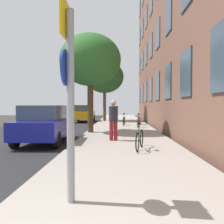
# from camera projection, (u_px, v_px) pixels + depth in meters

# --- Properties ---
(ground_plane) EXTENTS (41.80, 41.80, 0.00)m
(ground_plane) POSITION_uv_depth(u_px,v_px,m) (71.00, 129.00, 15.83)
(ground_plane) COLOR #332D28
(road_asphalt) EXTENTS (7.00, 38.00, 0.01)m
(road_asphalt) POSITION_uv_depth(u_px,v_px,m) (40.00, 129.00, 15.88)
(road_asphalt) COLOR #232326
(road_asphalt) RESTS_ON ground
(sidewalk) EXTENTS (4.20, 38.00, 0.12)m
(sidewalk) POSITION_uv_depth(u_px,v_px,m) (122.00, 128.00, 15.74)
(sidewalk) COLOR #9E9389
(sidewalk) RESTS_ON ground
(building_facade) EXTENTS (0.56, 27.00, 14.52)m
(building_facade) POSITION_uv_depth(u_px,v_px,m) (162.00, 18.00, 14.95)
(building_facade) COLOR brown
(building_facade) RESTS_ON ground
(sign_post) EXTENTS (0.16, 0.60, 3.16)m
(sign_post) POSITION_uv_depth(u_px,v_px,m) (69.00, 86.00, 3.59)
(sign_post) COLOR gray
(sign_post) RESTS_ON sidewalk
(traffic_light) EXTENTS (0.43, 0.24, 3.84)m
(traffic_light) POSITION_uv_depth(u_px,v_px,m) (105.00, 94.00, 23.70)
(traffic_light) COLOR black
(traffic_light) RESTS_ON sidewalk
(tree_near) EXTENTS (3.40, 3.40, 5.47)m
(tree_near) POSITION_uv_depth(u_px,v_px,m) (90.00, 60.00, 12.85)
(tree_near) COLOR #4C3823
(tree_near) RESTS_ON sidewalk
(tree_far) EXTENTS (3.67, 3.67, 5.79)m
(tree_far) POSITION_uv_depth(u_px,v_px,m) (105.00, 77.00, 22.19)
(tree_far) COLOR brown
(tree_far) RESTS_ON sidewalk
(bicycle_0) EXTENTS (0.53, 1.56, 0.93)m
(bicycle_0) POSITION_uv_depth(u_px,v_px,m) (140.00, 139.00, 7.96)
(bicycle_0) COLOR black
(bicycle_0) RESTS_ON sidewalk
(bicycle_1) EXTENTS (0.48, 1.65, 0.96)m
(bicycle_1) POSITION_uv_depth(u_px,v_px,m) (139.00, 122.00, 15.94)
(bicycle_1) COLOR black
(bicycle_1) RESTS_ON sidewalk
(bicycle_2) EXTENTS (0.42, 1.65, 0.92)m
(bicycle_2) POSITION_uv_depth(u_px,v_px,m) (124.00, 120.00, 17.37)
(bicycle_2) COLOR black
(bicycle_2) RESTS_ON sidewalk
(pedestrian_0) EXTENTS (0.54, 0.54, 1.73)m
(pedestrian_0) POSITION_uv_depth(u_px,v_px,m) (113.00, 118.00, 9.93)
(pedestrian_0) COLOR maroon
(pedestrian_0) RESTS_ON sidewalk
(pedestrian_1) EXTENTS (0.51, 0.51, 1.69)m
(pedestrian_1) POSITION_uv_depth(u_px,v_px,m) (113.00, 114.00, 14.49)
(pedestrian_1) COLOR #26262D
(pedestrian_1) RESTS_ON sidewalk
(car_0) EXTENTS (1.83, 4.10, 1.62)m
(car_0) POSITION_uv_depth(u_px,v_px,m) (46.00, 124.00, 9.95)
(car_0) COLOR navy
(car_0) RESTS_ON road_asphalt
(car_1) EXTENTS (1.82, 4.03, 1.62)m
(car_1) POSITION_uv_depth(u_px,v_px,m) (84.00, 113.00, 22.36)
(car_1) COLOR orange
(car_1) RESTS_ON road_asphalt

